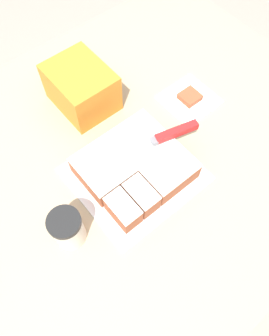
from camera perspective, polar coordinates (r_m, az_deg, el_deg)
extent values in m
plane|color=#9E9384|center=(1.82, -0.75, -12.51)|extent=(8.00, 8.00, 0.00)
cube|color=tan|center=(1.38, -0.97, -7.25)|extent=(1.40, 1.10, 0.92)
cube|color=silver|center=(0.93, 0.00, -1.05)|extent=(0.33, 0.31, 0.01)
cube|color=#994C2D|center=(0.92, -1.95, 1.98)|extent=(0.27, 0.15, 0.06)
cube|color=white|center=(0.89, -2.01, 3.04)|extent=(0.27, 0.15, 0.01)
cube|color=#994C2D|center=(0.90, 6.13, -1.04)|extent=(0.14, 0.10, 0.06)
cube|color=white|center=(0.87, 6.34, -0.04)|extent=(0.14, 0.10, 0.01)
cube|color=#994C2D|center=(0.85, -1.99, -7.41)|extent=(0.06, 0.09, 0.06)
cube|color=white|center=(0.82, -2.06, -6.59)|extent=(0.06, 0.09, 0.01)
cube|color=#994C2D|center=(0.87, 1.19, -5.01)|extent=(0.06, 0.09, 0.06)
cube|color=white|center=(0.84, 1.23, -4.11)|extent=(0.06, 0.09, 0.01)
cube|color=silver|center=(0.88, -2.51, 2.18)|extent=(0.21, 0.08, 0.00)
cube|color=slate|center=(0.90, 3.41, 4.68)|extent=(0.02, 0.03, 0.02)
cube|color=red|center=(0.92, 7.35, 6.27)|extent=(0.13, 0.05, 0.02)
cylinder|color=beige|center=(0.83, -11.47, -10.49)|extent=(0.08, 0.08, 0.10)
cylinder|color=black|center=(0.78, -12.23, -9.16)|extent=(0.08, 0.08, 0.01)
cube|color=white|center=(1.10, 9.51, 11.72)|extent=(0.16, 0.16, 0.01)
cube|color=#994C2D|center=(1.09, 9.60, 12.14)|extent=(0.06, 0.06, 0.02)
cube|color=orange|center=(1.04, -9.23, 13.62)|extent=(0.16, 0.20, 0.13)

